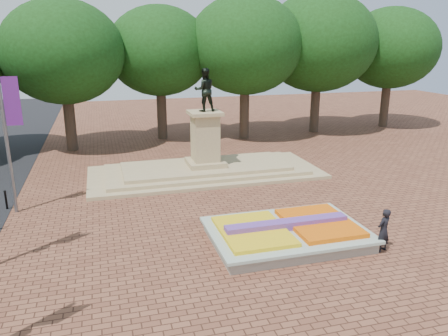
# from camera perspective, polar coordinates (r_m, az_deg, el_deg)

# --- Properties ---
(ground) EXTENTS (90.00, 90.00, 0.00)m
(ground) POSITION_cam_1_polar(r_m,az_deg,el_deg) (19.72, 3.09, -7.42)
(ground) COLOR brown
(ground) RESTS_ON ground
(flower_bed) EXTENTS (6.30, 4.30, 0.91)m
(flower_bed) POSITION_cam_1_polar(r_m,az_deg,el_deg) (18.22, 8.26, -8.34)
(flower_bed) COLOR gray
(flower_bed) RESTS_ON ground
(monument) EXTENTS (14.00, 6.00, 6.40)m
(monument) POSITION_cam_1_polar(r_m,az_deg,el_deg) (26.69, -2.44, 1.00)
(monument) COLOR tan
(monument) RESTS_ON ground
(tree_row_back) EXTENTS (44.80, 8.80, 10.43)m
(tree_row_back) POSITION_cam_1_polar(r_m,az_deg,el_deg) (36.03, -2.67, 14.31)
(tree_row_back) COLOR #35241D
(tree_row_back) RESTS_ON ground
(pedestrian) EXTENTS (0.75, 0.63, 1.75)m
(pedestrian) POSITION_cam_1_polar(r_m,az_deg,el_deg) (18.13, 20.11, -7.64)
(pedestrian) COLOR black
(pedestrian) RESTS_ON ground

